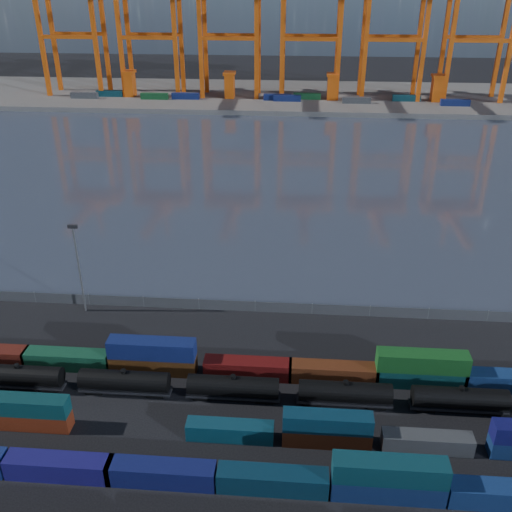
{
  "coord_description": "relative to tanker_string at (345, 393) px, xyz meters",
  "views": [
    {
      "loc": [
        6.8,
        -57.03,
        54.55
      ],
      "look_at": [
        0.0,
        30.0,
        10.0
      ],
      "focal_mm": 40.0,
      "sensor_mm": 36.0,
      "label": 1
    }
  ],
  "objects": [
    {
      "name": "tanker_string",
      "position": [
        0.0,
        0.0,
        0.0
      ],
      "size": [
        137.23,
        2.84,
        4.07
      ],
      "color": "black",
      "rests_on": "ground"
    },
    {
      "name": "yard_light_mast",
      "position": [
        -44.25,
        20.93,
        7.26
      ],
      "size": [
        1.6,
        0.4,
        16.6
      ],
      "color": "slate",
      "rests_on": "ground"
    },
    {
      "name": "container_row_mid",
      "position": [
        -8.62,
        -7.52,
        -0.12
      ],
      "size": [
        140.74,
        2.29,
        4.88
      ],
      "color": "#484A4E",
      "rests_on": "ground"
    },
    {
      "name": "waterfront_fence",
      "position": [
        -14.25,
        22.93,
        -1.04
      ],
      "size": [
        160.12,
        0.12,
        2.2
      ],
      "color": "#595B5E",
      "rests_on": "ground"
    },
    {
      "name": "container_row_north",
      "position": [
        -14.03,
        5.11,
        -0.2
      ],
      "size": [
        142.12,
        2.64,
        5.62
      ],
      "color": "navy",
      "rests_on": "ground"
    },
    {
      "name": "far_quay",
      "position": [
        -14.25,
        204.93,
        -1.04
      ],
      "size": [
        700.0,
        70.0,
        2.0
      ],
      "primitive_type": "cube",
      "color": "#514F4C",
      "rests_on": "ground"
    },
    {
      "name": "quay_containers",
      "position": [
        -25.25,
        190.39,
        1.26
      ],
      "size": [
        172.58,
        10.99,
        2.6
      ],
      "color": "navy",
      "rests_on": "far_quay"
    },
    {
      "name": "straddle_carriers",
      "position": [
        -16.75,
        194.93,
        5.78
      ],
      "size": [
        140.0,
        7.0,
        11.1
      ],
      "color": "#EE5C10",
      "rests_on": "far_quay"
    },
    {
      "name": "container_row_south",
      "position": [
        -14.75,
        -15.17,
        -0.39
      ],
      "size": [
        140.01,
        2.62,
        5.59
      ],
      "color": "#424448",
      "rests_on": "ground"
    },
    {
      "name": "ground",
      "position": [
        -14.25,
        -5.07,
        -2.04
      ],
      "size": [
        700.0,
        700.0,
        0.0
      ],
      "primitive_type": "plane",
      "color": "black",
      "rests_on": "ground"
    },
    {
      "name": "harbor_water",
      "position": [
        -14.25,
        99.93,
        -2.03
      ],
      "size": [
        700.0,
        700.0,
        0.0
      ],
      "primitive_type": "plane",
      "color": "#343C4B",
      "rests_on": "ground"
    }
  ]
}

